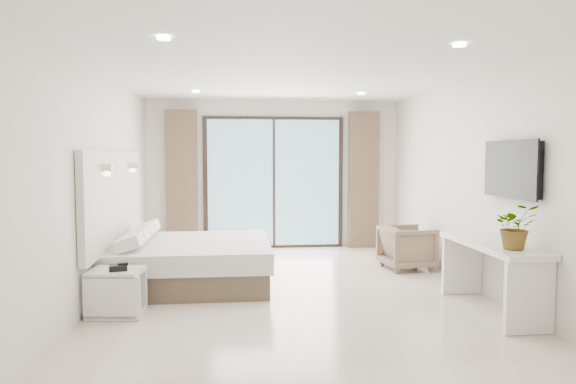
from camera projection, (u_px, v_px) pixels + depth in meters
name	position (u px, v px, depth m)	size (l,w,h in m)	color
ground	(293.00, 291.00, 6.43)	(6.20, 6.20, 0.00)	beige
room_shell	(272.00, 164.00, 7.07)	(4.62, 6.22, 2.72)	silver
bed	(191.00, 262.00, 6.76)	(2.02, 1.92, 0.70)	brown
nightstand	(116.00, 292.00, 5.44)	(0.58, 0.50, 0.49)	silver
phone	(118.00, 268.00, 5.36)	(0.18, 0.14, 0.06)	black
console_desk	(492.00, 261.00, 5.53)	(0.50, 1.60, 0.77)	silver
plant	(516.00, 231.00, 5.05)	(0.41, 0.45, 0.35)	#33662D
armchair	(407.00, 245.00, 7.68)	(0.69, 0.65, 0.71)	#836A56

